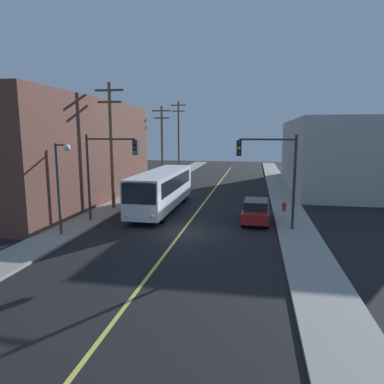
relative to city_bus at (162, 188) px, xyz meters
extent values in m
plane|color=black|center=(2.93, -6.45, -1.82)|extent=(120.00, 120.00, 0.00)
cube|color=gray|center=(-4.32, 3.55, -1.74)|extent=(2.50, 90.00, 0.15)
cube|color=gray|center=(10.18, 3.55, -1.74)|extent=(2.50, 90.00, 0.15)
cube|color=#D8CC4C|center=(2.93, 8.55, -1.81)|extent=(0.16, 60.00, 0.01)
cube|color=brown|center=(-10.57, 2.09, 2.78)|extent=(10.00, 23.26, 9.19)
cube|color=black|center=(-5.61, 2.09, -0.22)|extent=(0.06, 16.28, 1.30)
cube|color=black|center=(-5.61, 2.09, 2.98)|extent=(0.06, 16.28, 1.30)
cube|color=#B2B2A8|center=(17.43, 16.28, 2.08)|extent=(12.00, 24.12, 7.80)
cube|color=black|center=(11.47, 16.28, -0.22)|extent=(0.06, 16.88, 1.30)
cube|color=black|center=(11.47, 16.28, 2.98)|extent=(0.06, 16.88, 1.30)
cube|color=silver|center=(0.00, 0.01, 0.01)|extent=(2.61, 12.01, 2.75)
cube|color=black|center=(0.03, -5.97, 0.53)|extent=(2.35, 0.09, 1.40)
cube|color=black|center=(-0.03, 5.99, 0.63)|extent=(2.30, 0.09, 1.10)
cube|color=black|center=(-1.26, 0.01, 0.53)|extent=(0.11, 10.20, 1.10)
cube|color=black|center=(1.25, 0.02, 0.53)|extent=(0.11, 10.20, 1.10)
cube|color=orange|center=(0.03, -5.96, 1.13)|extent=(1.79, 0.07, 0.30)
sphere|color=#F9D872|center=(-0.86, -6.01, -0.92)|extent=(0.24, 0.24, 0.24)
sphere|color=#F9D872|center=(0.92, -6.00, -0.92)|extent=(0.24, 0.24, 0.24)
cylinder|color=black|center=(-1.10, -4.19, -1.32)|extent=(0.31, 1.00, 1.00)
cylinder|color=black|center=(1.15, -4.18, -1.32)|extent=(0.31, 1.00, 1.00)
cylinder|color=black|center=(-1.14, 3.51, -1.32)|extent=(0.31, 1.00, 1.00)
cylinder|color=black|center=(1.11, 3.52, -1.32)|extent=(0.31, 1.00, 1.00)
cube|color=maroon|center=(7.57, -2.83, -1.15)|extent=(1.92, 4.45, 0.70)
cube|color=black|center=(7.57, -2.83, -0.50)|extent=(1.69, 2.51, 0.60)
cylinder|color=black|center=(6.73, -4.31, -1.50)|extent=(0.24, 0.65, 0.64)
cylinder|color=black|center=(8.32, -4.36, -1.50)|extent=(0.24, 0.65, 0.64)
cylinder|color=black|center=(6.81, -1.31, -1.50)|extent=(0.24, 0.65, 0.64)
cylinder|color=black|center=(8.41, -1.36, -1.50)|extent=(0.24, 0.65, 0.64)
cylinder|color=brown|center=(-4.05, -0.56, 3.35)|extent=(0.28, 0.28, 10.04)
cube|color=#4C3D2D|center=(-4.05, -0.56, 7.78)|extent=(2.40, 0.16, 0.16)
cube|color=#4C3D2D|center=(-4.05, -0.56, 6.88)|extent=(2.00, 0.16, 0.16)
cylinder|color=brown|center=(-4.44, 16.46, 3.11)|extent=(0.28, 0.28, 9.55)
cube|color=#4C3D2D|center=(-4.44, 16.46, 7.28)|extent=(2.40, 0.16, 0.16)
cube|color=#4C3D2D|center=(-4.44, 16.46, 6.38)|extent=(2.00, 0.16, 0.16)
cylinder|color=brown|center=(-4.57, 26.96, 3.87)|extent=(0.28, 0.28, 11.07)
cube|color=#4C3D2D|center=(-4.57, 26.96, 8.80)|extent=(2.40, 0.16, 0.16)
cube|color=#4C3D2D|center=(-4.57, 26.96, 7.90)|extent=(2.00, 0.16, 0.16)
cylinder|color=#2D2D33|center=(-4.02, -4.80, 1.33)|extent=(0.18, 0.18, 6.00)
cylinder|color=#2D2D33|center=(-2.27, -4.80, 4.03)|extent=(3.50, 0.12, 0.12)
cube|color=black|center=(-0.52, -4.80, 3.48)|extent=(0.32, 0.36, 1.00)
sphere|color=#2D2D2D|center=(-0.52, -4.99, 3.80)|extent=(0.22, 0.22, 0.22)
sphere|color=#2D2D2D|center=(-0.52, -4.99, 3.48)|extent=(0.22, 0.22, 0.22)
sphere|color=green|center=(-0.52, -4.99, 3.16)|extent=(0.22, 0.22, 0.22)
cylinder|color=#2D2D33|center=(9.88, -4.74, 1.33)|extent=(0.18, 0.18, 6.00)
cylinder|color=#2D2D33|center=(8.13, -4.74, 4.03)|extent=(3.50, 0.12, 0.12)
cube|color=black|center=(6.38, -4.74, 3.48)|extent=(0.32, 0.36, 1.00)
sphere|color=#2D2D2D|center=(6.38, -4.93, 3.80)|extent=(0.22, 0.22, 0.22)
sphere|color=#F2A519|center=(6.38, -4.93, 3.48)|extent=(0.22, 0.22, 0.22)
sphere|color=#2D2D2D|center=(6.38, -4.93, 3.16)|extent=(0.22, 0.22, 0.22)
cylinder|color=#38383D|center=(-4.12, -8.49, 1.08)|extent=(0.16, 0.16, 5.50)
cylinder|color=#38383D|center=(-3.77, -8.49, 3.73)|extent=(0.70, 0.10, 0.10)
sphere|color=#EAE5C6|center=(-3.42, -8.49, 3.58)|extent=(0.40, 0.40, 0.40)
cylinder|color=red|center=(9.78, 0.64, -1.32)|extent=(0.26, 0.26, 0.70)
sphere|color=gold|center=(9.78, 0.64, -0.95)|extent=(0.24, 0.24, 0.24)
cylinder|color=red|center=(9.62, 0.64, -1.22)|extent=(0.12, 0.10, 0.10)
cylinder|color=red|center=(9.94, 0.64, -1.22)|extent=(0.12, 0.10, 0.10)
camera|label=1|loc=(7.43, -27.31, 4.35)|focal=32.65mm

